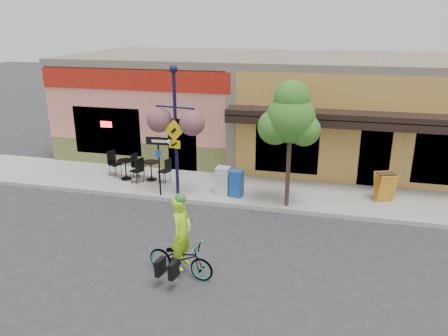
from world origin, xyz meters
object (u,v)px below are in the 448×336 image
(newspaper_box_blue, at_px, (236,183))
(cyclist_rider, at_px, (182,242))
(bicycle, at_px, (181,258))
(one_way_sign, at_px, (159,167))
(street_tree, at_px, (289,145))
(lamp_post, at_px, (176,132))
(newspaper_box_grey, at_px, (223,181))
(building, at_px, (271,105))

(newspaper_box_blue, bearing_deg, cyclist_rider, -83.71)
(bicycle, relative_size, one_way_sign, 0.82)
(one_way_sign, bearing_deg, street_tree, -0.50)
(lamp_post, distance_m, one_way_sign, 1.33)
(newspaper_box_grey, bearing_deg, lamp_post, -160.59)
(lamp_post, relative_size, newspaper_box_grey, 4.55)
(lamp_post, height_order, street_tree, lamp_post)
(bicycle, bearing_deg, newspaper_box_blue, 5.81)
(cyclist_rider, xyz_separation_m, newspaper_box_blue, (0.28, 4.97, -0.29))
(building, height_order, bicycle, building)
(lamp_post, bearing_deg, one_way_sign, -148.67)
(lamp_post, distance_m, newspaper_box_blue, 2.74)
(one_way_sign, relative_size, newspaper_box_blue, 2.26)
(building, xyz_separation_m, bicycle, (-0.60, -11.26, -1.79))
(one_way_sign, distance_m, street_tree, 4.53)
(building, xyz_separation_m, lamp_post, (-2.33, -6.61, 0.15))
(bicycle, distance_m, newspaper_box_grey, 5.08)
(lamp_post, height_order, newspaper_box_grey, lamp_post)
(bicycle, height_order, newspaper_box_blue, newspaper_box_blue)
(street_tree, bearing_deg, one_way_sign, -177.84)
(building, bearing_deg, one_way_sign, -112.88)
(newspaper_box_grey, bearing_deg, newspaper_box_blue, -7.38)
(one_way_sign, bearing_deg, cyclist_rider, -64.76)
(lamp_post, xyz_separation_m, one_way_sign, (-0.56, -0.24, -1.19))
(lamp_post, xyz_separation_m, newspaper_box_grey, (1.54, 0.42, -1.75))
(newspaper_box_blue, xyz_separation_m, newspaper_box_grey, (-0.51, 0.11, 0.02))
(bicycle, bearing_deg, cyclist_rider, -80.41)
(building, height_order, street_tree, building)
(bicycle, xyz_separation_m, newspaper_box_blue, (0.33, 4.97, 0.16))
(building, xyz_separation_m, newspaper_box_blue, (-0.28, -6.30, -1.63))
(one_way_sign, bearing_deg, newspaper_box_grey, 14.74)
(building, distance_m, newspaper_box_blue, 6.51)
(lamp_post, bearing_deg, newspaper_box_grey, 22.92)
(newspaper_box_blue, xyz_separation_m, street_tree, (1.79, -0.39, 1.62))
(bicycle, bearing_deg, one_way_sign, 36.98)
(building, xyz_separation_m, street_tree, (1.51, -6.68, -0.01))
(cyclist_rider, height_order, street_tree, street_tree)
(lamp_post, height_order, one_way_sign, lamp_post)
(lamp_post, bearing_deg, building, 78.38)
(newspaper_box_blue, bearing_deg, bicycle, -84.29)
(lamp_post, bearing_deg, cyclist_rider, -61.26)
(lamp_post, relative_size, one_way_sign, 2.12)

